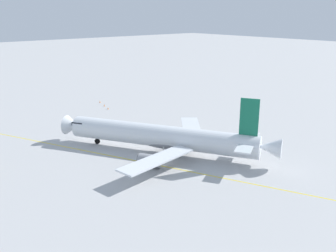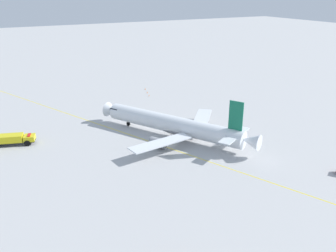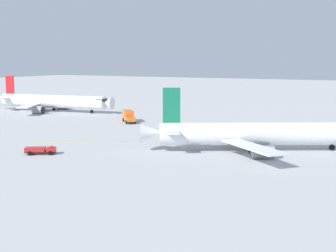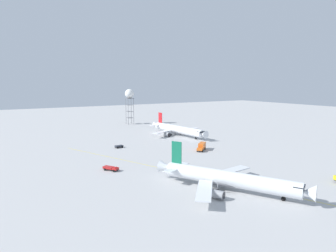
% 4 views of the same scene
% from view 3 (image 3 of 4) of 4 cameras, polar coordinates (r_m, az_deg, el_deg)
% --- Properties ---
extents(ground_plane, '(600.00, 600.00, 0.00)m').
position_cam_3_polar(ground_plane, '(94.24, 9.26, -2.36)').
color(ground_plane, '#B2B2B2').
extents(airliner_main, '(39.27, 30.16, 11.76)m').
position_cam_3_polar(airliner_main, '(88.82, 10.53, -1.02)').
color(airliner_main, silver).
rests_on(airliner_main, ground_plane).
extents(airliner_secondary, '(43.36, 31.74, 11.49)m').
position_cam_3_polar(airliner_secondary, '(156.74, -13.88, 2.85)').
color(airliner_secondary, white).
rests_on(airliner_secondary, ground_plane).
extents(catering_truck_truck, '(7.07, 7.61, 3.10)m').
position_cam_3_polar(catering_truck_truck, '(127.41, -4.77, 1.20)').
color(catering_truck_truck, '#232326').
rests_on(catering_truck_truck, ground_plane).
extents(ops_pickup_truck, '(5.55, 4.44, 1.41)m').
position_cam_3_polar(ops_pickup_truck, '(87.59, -15.13, -2.80)').
color(ops_pickup_truck, '#232326').
rests_on(ops_pickup_truck, ground_plane).
extents(taxiway_centreline, '(147.47, 62.02, 0.01)m').
position_cam_3_polar(taxiway_centreline, '(95.07, 10.51, -2.30)').
color(taxiway_centreline, yellow).
rests_on(taxiway_centreline, ground_plane).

